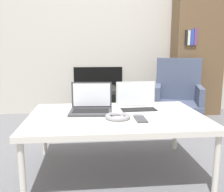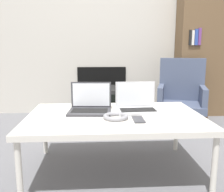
% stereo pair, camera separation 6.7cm
% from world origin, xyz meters
% --- Properties ---
extents(ground_plane, '(14.00, 14.00, 0.00)m').
position_xyz_m(ground_plane, '(0.00, 0.00, 0.00)').
color(ground_plane, slate).
extents(wall_back, '(7.00, 0.08, 2.60)m').
position_xyz_m(wall_back, '(-0.00, 1.96, 1.29)').
color(wall_back, beige).
rests_on(wall_back, ground_plane).
extents(table, '(1.20, 0.79, 0.42)m').
position_xyz_m(table, '(0.00, 0.21, 0.39)').
color(table, silver).
rests_on(table, ground_plane).
extents(laptop_left, '(0.32, 0.25, 0.21)m').
position_xyz_m(laptop_left, '(-0.17, 0.31, 0.46)').
color(laptop_left, '#38383D').
rests_on(laptop_left, table).
extents(laptop_right, '(0.31, 0.24, 0.21)m').
position_xyz_m(laptop_right, '(0.17, 0.31, 0.46)').
color(laptop_right, silver).
rests_on(laptop_right, table).
extents(headphones, '(0.17, 0.17, 0.03)m').
position_xyz_m(headphones, '(-0.00, 0.11, 0.43)').
color(headphones, gray).
rests_on(headphones, table).
extents(phone, '(0.07, 0.15, 0.01)m').
position_xyz_m(phone, '(0.14, 0.07, 0.42)').
color(phone, '#333338').
rests_on(phone, table).
extents(tv, '(0.43, 0.53, 0.38)m').
position_xyz_m(tv, '(-0.05, 1.65, 0.19)').
color(tv, black).
rests_on(tv, ground_plane).
extents(armchair, '(0.66, 0.66, 0.76)m').
position_xyz_m(armchair, '(0.89, 1.43, 0.36)').
color(armchair, '#47516B').
rests_on(armchair, ground_plane).
extents(bookshelf, '(0.62, 0.32, 1.66)m').
position_xyz_m(bookshelf, '(1.25, 1.76, 0.83)').
color(bookshelf, brown).
rests_on(bookshelf, ground_plane).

